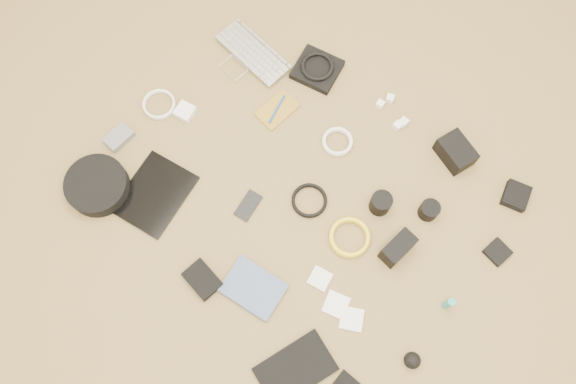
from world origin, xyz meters
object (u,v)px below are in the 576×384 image
Objects in this scene: dslr_camera at (456,152)px; tablet at (155,194)px; laptop at (245,60)px; headphone_case at (97,186)px; phone at (248,206)px; paperback at (241,307)px.

dslr_camera is 0.50× the size of tablet.
headphone_case is (-0.10, -0.71, 0.02)m from laptop.
dslr_camera is 1.07m from tablet.
phone is at bearing -107.12° from dslr_camera.
laptop is at bearing 123.84° from phone.
dslr_camera is at bearing -21.99° from paperback.
paperback is at bearing -2.73° from headphone_case.
paperback is (0.49, -0.13, 0.00)m from tablet.
laptop is 2.85× the size of phone.
phone is at bearing 23.16° from tablet.
dslr_camera reaches higher than paperback.
laptop is 0.93m from paperback.
paperback is at bearing -43.53° from laptop.
dslr_camera reaches higher than headphone_case.
phone is 0.35m from paperback.
laptop reaches higher than paperback.
dslr_camera reaches higher than laptop.
dslr_camera is 1.27m from headphone_case.
paperback is (0.20, -0.29, 0.01)m from phone.
headphone_case is at bearing -156.45° from tablet.
dslr_camera is 0.92m from paperback.
tablet reaches higher than phone.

